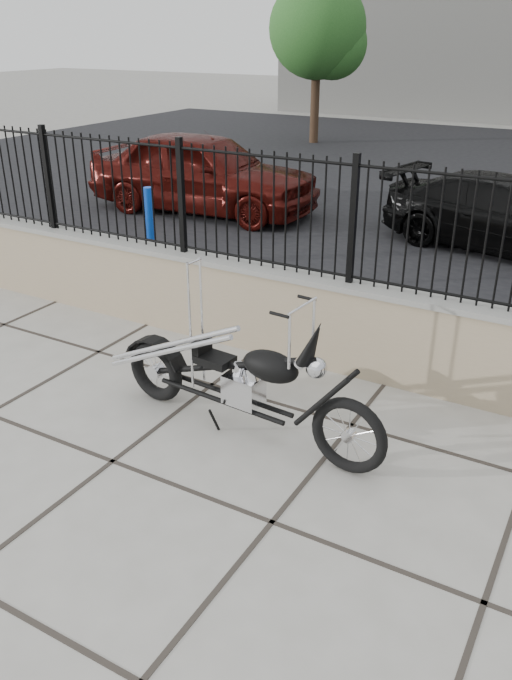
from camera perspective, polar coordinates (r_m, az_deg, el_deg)
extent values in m
plane|color=#99968E|center=(5.68, -12.24, -10.18)|extent=(90.00, 90.00, 0.00)
plane|color=black|center=(16.49, 18.20, 12.66)|extent=(30.00, 30.00, 0.00)
cube|color=gray|center=(7.23, 0.45, 2.80)|extent=(14.00, 0.36, 0.96)
cube|color=black|center=(6.89, 0.48, 11.14)|extent=(14.00, 0.08, 1.20)
imported|color=#430D09|center=(13.08, -4.59, 14.23)|extent=(4.58, 2.05, 1.53)
imported|color=black|center=(11.35, 20.84, 10.02)|extent=(4.21, 2.35, 1.15)
cylinder|color=#0D2DC4|center=(10.14, -9.07, 9.67)|extent=(0.17, 0.17, 1.15)
cylinder|color=#382619|center=(21.69, 5.11, 20.10)|extent=(0.27, 0.27, 2.69)
sphere|color=#286C28|center=(21.61, 5.34, 25.54)|extent=(2.87, 2.87, 2.87)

